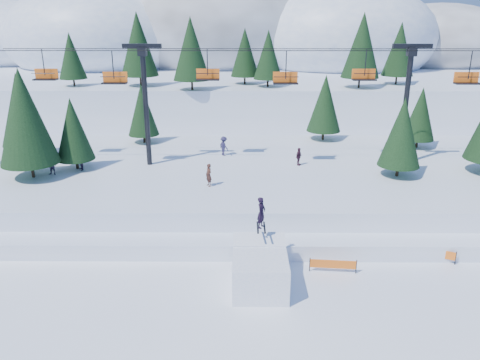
{
  "coord_description": "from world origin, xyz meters",
  "views": [
    {
      "loc": [
        -0.73,
        -21.48,
        14.72
      ],
      "look_at": [
        -0.92,
        6.0,
        5.2
      ],
      "focal_mm": 35.0,
      "sensor_mm": 36.0,
      "label": 1
    }
  ],
  "objects_px": {
    "chairlift": "(267,86)",
    "banner_near": "(333,264)",
    "banner_far": "(432,252)",
    "jump_kicker": "(260,269)"
  },
  "relations": [
    {
      "from": "jump_kicker",
      "to": "chairlift",
      "type": "xyz_separation_m",
      "value": [
        1.05,
        15.93,
        8.14
      ]
    },
    {
      "from": "banner_near",
      "to": "banner_far",
      "type": "relative_size",
      "value": 1.09
    },
    {
      "from": "chairlift",
      "to": "banner_far",
      "type": "xyz_separation_m",
      "value": [
        10.09,
        -12.7,
        -8.78
      ]
    },
    {
      "from": "jump_kicker",
      "to": "banner_near",
      "type": "height_order",
      "value": "jump_kicker"
    },
    {
      "from": "banner_near",
      "to": "jump_kicker",
      "type": "bearing_deg",
      "value": -159.87
    },
    {
      "from": "chairlift",
      "to": "jump_kicker",
      "type": "bearing_deg",
      "value": -93.78
    },
    {
      "from": "chairlift",
      "to": "banner_far",
      "type": "height_order",
      "value": "chairlift"
    },
    {
      "from": "chairlift",
      "to": "banner_far",
      "type": "bearing_deg",
      "value": -51.52
    },
    {
      "from": "chairlift",
      "to": "banner_near",
      "type": "xyz_separation_m",
      "value": [
        3.47,
        -14.27,
        -8.78
      ]
    },
    {
      "from": "jump_kicker",
      "to": "banner_far",
      "type": "xyz_separation_m",
      "value": [
        11.15,
        3.23,
        -0.64
      ]
    }
  ]
}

